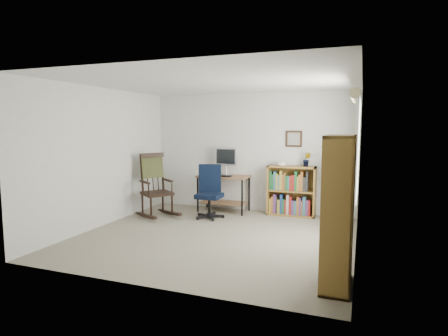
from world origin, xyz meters
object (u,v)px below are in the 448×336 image
at_px(rocking_chair, 157,185).
at_px(tall_bookshelf, 338,212).
at_px(office_chair, 209,191).
at_px(low_bookshelf, 291,191).
at_px(desk, 224,193).

relative_size(rocking_chair, tall_bookshelf, 0.75).
bearing_deg(office_chair, tall_bookshelf, -62.03).
height_order(rocking_chair, tall_bookshelf, tall_bookshelf).
relative_size(office_chair, low_bookshelf, 1.05).
relative_size(desk, office_chair, 1.00).
relative_size(desk, rocking_chair, 0.83).
distance_m(low_bookshelf, tall_bookshelf, 3.27).
bearing_deg(rocking_chair, office_chair, -41.16).
bearing_deg(low_bookshelf, tall_bookshelf, -71.24).
xyz_separation_m(desk, tall_bookshelf, (2.41, -2.96, 0.45)).
distance_m(office_chair, rocking_chair, 1.03).
bearing_deg(rocking_chair, tall_bookshelf, -84.26).
relative_size(desk, low_bookshelf, 1.05).
distance_m(office_chair, tall_bookshelf, 3.40).
relative_size(desk, tall_bookshelf, 0.62).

